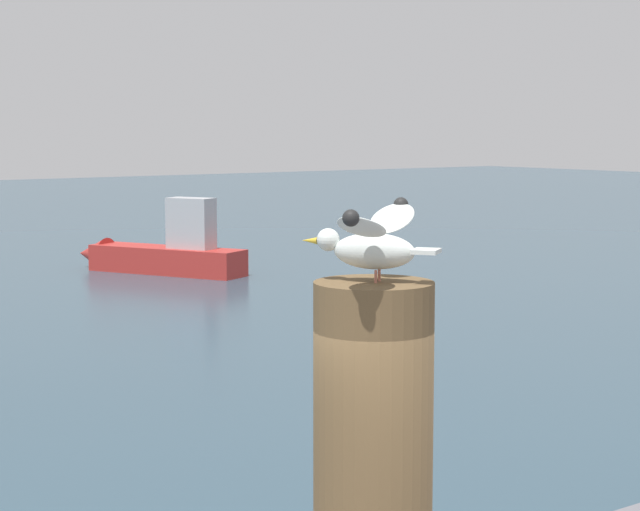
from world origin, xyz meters
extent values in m
cylinder|color=brown|center=(-0.92, -0.49, 2.07)|extent=(0.34, 0.34, 1.14)
cylinder|color=#C67360|center=(-0.90, -0.49, 2.65)|extent=(0.01, 0.01, 0.04)
cylinder|color=#C67360|center=(-0.93, -0.51, 2.65)|extent=(0.01, 0.01, 0.04)
ellipsoid|color=white|center=(-0.92, -0.49, 2.72)|extent=(0.21, 0.24, 0.10)
sphere|color=white|center=(-0.99, -0.38, 2.75)|extent=(0.06, 0.06, 0.06)
cone|color=gold|center=(-1.02, -0.34, 2.74)|extent=(0.04, 0.05, 0.02)
cube|color=white|center=(-0.83, -0.61, 2.73)|extent=(0.11, 0.10, 0.01)
ellipsoid|color=white|center=(-0.78, -0.41, 2.80)|extent=(0.25, 0.22, 0.09)
sphere|color=#242424|center=(-0.70, -0.35, 2.83)|extent=(0.04, 0.04, 0.04)
ellipsoid|color=white|center=(-1.04, -0.59, 2.80)|extent=(0.25, 0.22, 0.09)
sphere|color=#242424|center=(-1.12, -0.65, 2.83)|extent=(0.04, 0.04, 0.04)
cube|color=#B72D28|center=(8.46, 17.85, 0.28)|extent=(2.25, 3.51, 0.55)
cone|color=#B72D28|center=(7.62, 19.61, 0.30)|extent=(0.99, 0.99, 0.74)
cube|color=#B2B2B7|center=(8.73, 17.29, 1.08)|extent=(0.83, 1.07, 1.05)
camera|label=1|loc=(-2.86, -2.87, 3.06)|focal=63.25mm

